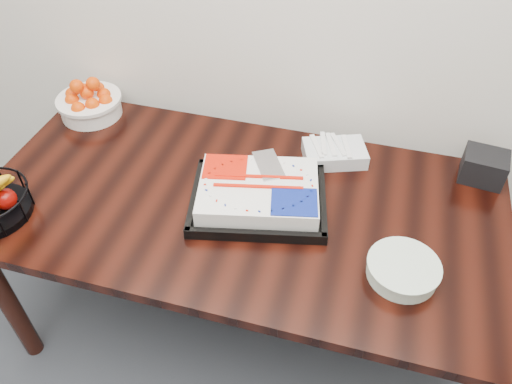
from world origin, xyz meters
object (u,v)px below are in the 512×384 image
(tangerine_bowl, at_px, (89,100))
(plate_stack, at_px, (403,270))
(table, at_px, (240,218))
(napkin_box, at_px, (484,167))
(cake_tray, at_px, (258,194))

(tangerine_bowl, height_order, plate_stack, tangerine_bowl)
(table, relative_size, napkin_box, 12.22)
(table, relative_size, tangerine_bowl, 6.82)
(table, bearing_deg, tangerine_bowl, 156.12)
(napkin_box, bearing_deg, tangerine_bowl, -179.31)
(cake_tray, bearing_deg, napkin_box, 24.97)
(plate_stack, distance_m, napkin_box, 0.58)
(cake_tray, bearing_deg, table, -173.30)
(tangerine_bowl, relative_size, napkin_box, 1.79)
(cake_tray, distance_m, tangerine_bowl, 0.88)
(tangerine_bowl, distance_m, napkin_box, 1.55)
(cake_tray, height_order, tangerine_bowl, tangerine_bowl)
(cake_tray, relative_size, plate_stack, 2.40)
(tangerine_bowl, bearing_deg, napkin_box, 0.69)
(table, relative_size, plate_stack, 8.32)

